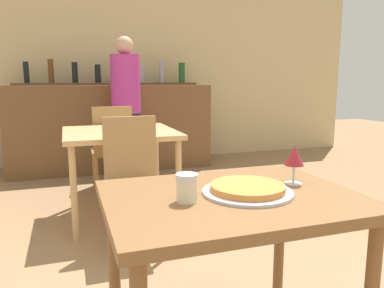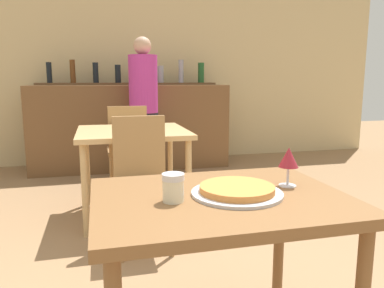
% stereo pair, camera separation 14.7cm
% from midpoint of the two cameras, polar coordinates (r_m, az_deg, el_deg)
% --- Properties ---
extents(wall_back, '(8.00, 0.05, 2.80)m').
position_cam_midpoint_polar(wall_back, '(5.58, -13.76, 11.63)').
color(wall_back, '#D1B784').
rests_on(wall_back, ground_plane).
extents(dining_table_near, '(0.94, 0.72, 0.77)m').
position_cam_midpoint_polar(dining_table_near, '(1.46, 2.94, -11.50)').
color(dining_table_near, brown).
rests_on(dining_table_near, ground_plane).
extents(dining_table_far, '(0.93, 0.90, 0.77)m').
position_cam_midpoint_polar(dining_table_far, '(3.26, -12.17, 0.46)').
color(dining_table_far, tan).
rests_on(dining_table_far, ground_plane).
extents(bar_counter, '(2.60, 0.56, 1.12)m').
position_cam_midpoint_polar(bar_counter, '(5.11, -12.88, 2.42)').
color(bar_counter, brown).
rests_on(bar_counter, ground_plane).
extents(bar_back_shelf, '(2.39, 0.24, 0.34)m').
position_cam_midpoint_polar(bar_back_shelf, '(5.21, -12.84, 9.61)').
color(bar_back_shelf, brown).
rests_on(bar_back_shelf, bar_counter).
extents(chair_far_side_front, '(0.40, 0.40, 0.94)m').
position_cam_midpoint_polar(chair_far_side_front, '(2.69, -10.54, -4.48)').
color(chair_far_side_front, olive).
rests_on(chair_far_side_front, ground_plane).
extents(chair_far_side_back, '(0.40, 0.40, 0.94)m').
position_cam_midpoint_polar(chair_far_side_back, '(3.89, -13.15, -0.17)').
color(chair_far_side_back, olive).
rests_on(chair_far_side_back, ground_plane).
extents(pizza_tray, '(0.34, 0.34, 0.04)m').
position_cam_midpoint_polar(pizza_tray, '(1.43, 5.52, -6.94)').
color(pizza_tray, '#B7B7BC').
rests_on(pizza_tray, dining_table_near).
extents(cheese_shaker, '(0.08, 0.08, 0.10)m').
position_cam_midpoint_polar(cheese_shaker, '(1.32, -3.99, -6.69)').
color(cheese_shaker, beige).
rests_on(cheese_shaker, dining_table_near).
extents(person_standing, '(0.34, 0.34, 1.69)m').
position_cam_midpoint_polar(person_standing, '(4.51, -10.95, 6.06)').
color(person_standing, '#2D2D38').
rests_on(person_standing, ground_plane).
extents(wine_glass, '(0.08, 0.08, 0.16)m').
position_cam_midpoint_polar(wine_glass, '(1.57, 12.76, -1.96)').
color(wine_glass, silver).
rests_on(wine_glass, dining_table_near).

